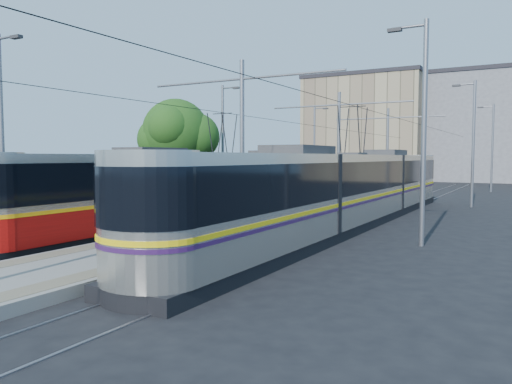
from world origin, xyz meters
The scene contains 13 objects.
ground centered at (0.00, 0.00, 0.00)m, with size 160.00×160.00×0.00m, color black.
platform centered at (0.00, 17.00, 0.15)m, with size 4.00×50.00×0.30m, color gray.
tactile_strip_left centered at (-1.45, 17.00, 0.30)m, with size 0.70×50.00×0.01m, color gray.
tactile_strip_right centered at (1.45, 17.00, 0.30)m, with size 0.70×50.00×0.01m, color gray.
rails centered at (0.00, 17.00, 0.02)m, with size 8.71×70.00×0.03m.
tram_left centered at (-3.60, 11.98, 1.71)m, with size 2.43×28.22×5.50m.
tram_right centered at (3.60, 11.87, 1.86)m, with size 2.43×29.84×5.50m.
catenary centered at (0.00, 14.15, 4.52)m, with size 9.20×70.00×7.00m.
street_lamps centered at (0.00, 21.00, 4.18)m, with size 15.18×38.22×8.00m.
shelter centered at (-0.02, 14.58, 1.51)m, with size 0.70×1.08×2.30m.
tree centered at (-9.29, 15.79, 4.72)m, with size 4.81×4.44×6.98m.
building_left centered at (-10.00, 60.00, 7.29)m, with size 16.32×12.24×14.57m.
building_centre centered at (6.00, 64.00, 7.22)m, with size 18.36×14.28×14.42m.
Camera 1 is at (10.98, -10.37, 3.19)m, focal length 35.00 mm.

